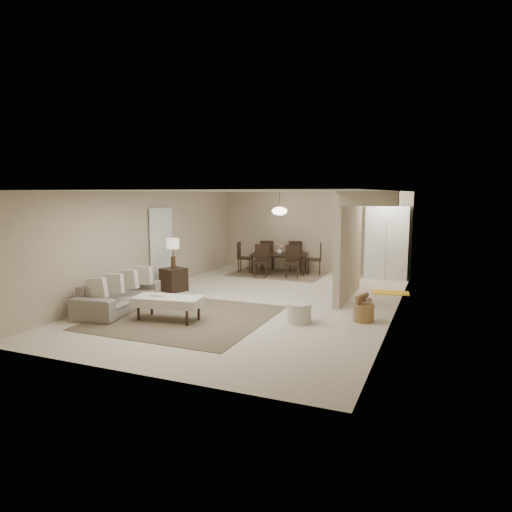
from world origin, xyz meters
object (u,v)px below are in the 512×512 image
at_px(wicker_basket, 364,313).
at_px(pantry_cabinet, 387,242).
at_px(sofa, 119,295).
at_px(round_pouf, 299,313).
at_px(ottoman_bench, 168,301).
at_px(dining_table, 279,264).
at_px(side_table, 174,280).

bearing_deg(wicker_basket, pantry_cabinet, 91.81).
distance_m(sofa, round_pouf, 3.87).
xyz_separation_m(pantry_cabinet, wicker_basket, (0.15, -4.83, -0.88)).
xyz_separation_m(sofa, ottoman_bench, (1.43, -0.30, 0.05)).
bearing_deg(dining_table, round_pouf, -79.69).
bearing_deg(sofa, side_table, -10.72).
distance_m(round_pouf, wicker_basket, 1.25).
relative_size(sofa, side_table, 3.87).
height_order(ottoman_bench, wicker_basket, ottoman_bench).
height_order(pantry_cabinet, ottoman_bench, pantry_cabinet).
distance_m(sofa, side_table, 2.05).
bearing_deg(dining_table, wicker_basket, -66.49).
bearing_deg(round_pouf, side_table, 158.15).
xyz_separation_m(round_pouf, wicker_basket, (1.13, 0.55, -0.02)).
relative_size(side_table, dining_table, 0.34).
height_order(side_table, wicker_basket, side_table).
distance_m(pantry_cabinet, sofa, 7.65).
height_order(ottoman_bench, side_table, side_table).
xyz_separation_m(sofa, dining_table, (1.66, 5.47, -0.02)).
bearing_deg(sofa, wicker_basket, -87.01).
bearing_deg(wicker_basket, ottoman_bench, -158.58).
distance_m(pantry_cabinet, dining_table, 3.26).
relative_size(side_table, round_pouf, 1.22).
bearing_deg(wicker_basket, side_table, 168.87).
bearing_deg(ottoman_bench, side_table, 111.65).
distance_m(ottoman_bench, dining_table, 5.77).
distance_m(side_table, round_pouf, 4.07).
bearing_deg(pantry_cabinet, round_pouf, -100.25).
xyz_separation_m(pantry_cabinet, round_pouf, (-0.97, -5.38, -0.86)).
distance_m(sofa, dining_table, 5.71).
height_order(sofa, wicker_basket, sofa).
height_order(pantry_cabinet, side_table, pantry_cabinet).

